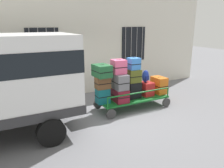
{
  "coord_description": "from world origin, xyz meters",
  "views": [
    {
      "loc": [
        -3.33,
        -6.02,
        2.89
      ],
      "look_at": [
        -0.12,
        0.11,
        0.97
      ],
      "focal_mm": 35.09,
      "sensor_mm": 36.0,
      "label": 1
    }
  ],
  "objects_px": {
    "suitcase_left_top": "(102,71)",
    "suitcase_midleft_middle": "(119,81)",
    "suitcase_midleft_top": "(119,67)",
    "backpack": "(146,76)",
    "suitcase_center_top": "(134,64)",
    "suitcase_right_bottom": "(159,85)",
    "suitcase_midleft_bottom": "(119,94)",
    "suitcase_left_bottom": "(103,96)",
    "suitcase_center_middle": "(133,76)",
    "suitcase_left_middle": "(103,83)",
    "suitcase_midright_bottom": "(146,89)",
    "luggage_cart": "(133,99)",
    "suitcase_center_bottom": "(133,90)"
  },
  "relations": [
    {
      "from": "suitcase_midleft_top",
      "to": "backpack",
      "type": "relative_size",
      "value": 1.06
    },
    {
      "from": "suitcase_midleft_bottom",
      "to": "suitcase_center_middle",
      "type": "relative_size",
      "value": 1.79
    },
    {
      "from": "luggage_cart",
      "to": "suitcase_center_top",
      "type": "relative_size",
      "value": 6.41
    },
    {
      "from": "luggage_cart",
      "to": "suitcase_left_middle",
      "type": "height_order",
      "value": "suitcase_left_middle"
    },
    {
      "from": "suitcase_left_middle",
      "to": "suitcase_midleft_bottom",
      "type": "height_order",
      "value": "suitcase_left_middle"
    },
    {
      "from": "backpack",
      "to": "suitcase_center_middle",
      "type": "bearing_deg",
      "value": -178.2
    },
    {
      "from": "suitcase_midleft_top",
      "to": "suitcase_right_bottom",
      "type": "relative_size",
      "value": 0.76
    },
    {
      "from": "suitcase_center_bottom",
      "to": "suitcase_left_middle",
      "type": "bearing_deg",
      "value": -179.47
    },
    {
      "from": "suitcase_midright_bottom",
      "to": "suitcase_left_bottom",
      "type": "bearing_deg",
      "value": 179.9
    },
    {
      "from": "suitcase_midleft_top",
      "to": "suitcase_center_middle",
      "type": "height_order",
      "value": "suitcase_midleft_top"
    },
    {
      "from": "suitcase_left_top",
      "to": "suitcase_midleft_middle",
      "type": "distance_m",
      "value": 0.71
    },
    {
      "from": "suitcase_center_top",
      "to": "luggage_cart",
      "type": "bearing_deg",
      "value": 90.0
    },
    {
      "from": "suitcase_midleft_middle",
      "to": "suitcase_right_bottom",
      "type": "distance_m",
      "value": 1.79
    },
    {
      "from": "suitcase_center_bottom",
      "to": "luggage_cart",
      "type": "bearing_deg",
      "value": 90.0
    },
    {
      "from": "suitcase_left_middle",
      "to": "suitcase_left_top",
      "type": "xyz_separation_m",
      "value": [
        0.0,
        0.05,
        0.39
      ]
    },
    {
      "from": "suitcase_midleft_middle",
      "to": "suitcase_left_top",
      "type": "bearing_deg",
      "value": 172.79
    },
    {
      "from": "suitcase_midright_bottom",
      "to": "suitcase_left_top",
      "type": "bearing_deg",
      "value": 178.58
    },
    {
      "from": "suitcase_midleft_bottom",
      "to": "suitcase_center_bottom",
      "type": "xyz_separation_m",
      "value": [
        0.58,
        0.02,
        0.08
      ]
    },
    {
      "from": "suitcase_midleft_top",
      "to": "backpack",
      "type": "xyz_separation_m",
      "value": [
        1.12,
        0.03,
        -0.45
      ]
    },
    {
      "from": "suitcase_midleft_top",
      "to": "suitcase_center_top",
      "type": "xyz_separation_m",
      "value": [
        0.58,
        0.0,
        0.05
      ]
    },
    {
      "from": "suitcase_left_middle",
      "to": "suitcase_midright_bottom",
      "type": "relative_size",
      "value": 0.96
    },
    {
      "from": "luggage_cart",
      "to": "suitcase_right_bottom",
      "type": "xyz_separation_m",
      "value": [
        1.17,
        0.01,
        0.36
      ]
    },
    {
      "from": "suitcase_left_middle",
      "to": "backpack",
      "type": "bearing_deg",
      "value": 1.04
    },
    {
      "from": "suitcase_right_bottom",
      "to": "suitcase_center_middle",
      "type": "bearing_deg",
      "value": -179.16
    },
    {
      "from": "luggage_cart",
      "to": "suitcase_left_bottom",
      "type": "xyz_separation_m",
      "value": [
        -1.17,
        -0.0,
        0.3
      ]
    },
    {
      "from": "suitcase_midleft_middle",
      "to": "suitcase_center_middle",
      "type": "relative_size",
      "value": 1.6
    },
    {
      "from": "suitcase_midleft_top",
      "to": "suitcase_center_top",
      "type": "relative_size",
      "value": 1.17
    },
    {
      "from": "suitcase_center_top",
      "to": "suitcase_right_bottom",
      "type": "relative_size",
      "value": 0.65
    },
    {
      "from": "suitcase_midleft_middle",
      "to": "suitcase_midleft_top",
      "type": "bearing_deg",
      "value": 90.0
    },
    {
      "from": "suitcase_left_bottom",
      "to": "suitcase_left_top",
      "type": "xyz_separation_m",
      "value": [
        0.0,
        0.04,
        0.83
      ]
    },
    {
      "from": "suitcase_left_bottom",
      "to": "suitcase_midleft_middle",
      "type": "height_order",
      "value": "suitcase_midleft_middle"
    },
    {
      "from": "suitcase_center_top",
      "to": "backpack",
      "type": "bearing_deg",
      "value": 2.68
    },
    {
      "from": "suitcase_midleft_middle",
      "to": "suitcase_center_bottom",
      "type": "bearing_deg",
      "value": 2.99
    },
    {
      "from": "suitcase_center_bottom",
      "to": "suitcase_midright_bottom",
      "type": "height_order",
      "value": "suitcase_center_bottom"
    },
    {
      "from": "suitcase_left_bottom",
      "to": "suitcase_right_bottom",
      "type": "xyz_separation_m",
      "value": [
        2.33,
        0.02,
        0.06
      ]
    },
    {
      "from": "luggage_cart",
      "to": "backpack",
      "type": "xyz_separation_m",
      "value": [
        0.54,
        0.01,
        0.77
      ]
    },
    {
      "from": "suitcase_midleft_middle",
      "to": "suitcase_center_bottom",
      "type": "xyz_separation_m",
      "value": [
        0.58,
        0.03,
        -0.39
      ]
    },
    {
      "from": "suitcase_left_middle",
      "to": "suitcase_right_bottom",
      "type": "relative_size",
      "value": 0.77
    },
    {
      "from": "suitcase_midleft_middle",
      "to": "suitcase_right_bottom",
      "type": "height_order",
      "value": "suitcase_midleft_middle"
    },
    {
      "from": "suitcase_midleft_top",
      "to": "suitcase_right_bottom",
      "type": "bearing_deg",
      "value": 0.97
    },
    {
      "from": "suitcase_left_middle",
      "to": "suitcase_midleft_top",
      "type": "relative_size",
      "value": 1.01
    },
    {
      "from": "suitcase_center_middle",
      "to": "suitcase_center_top",
      "type": "height_order",
      "value": "suitcase_center_top"
    },
    {
      "from": "luggage_cart",
      "to": "backpack",
      "type": "bearing_deg",
      "value": 1.54
    },
    {
      "from": "suitcase_midleft_top",
      "to": "suitcase_center_middle",
      "type": "xyz_separation_m",
      "value": [
        0.58,
        0.01,
        -0.37
      ]
    },
    {
      "from": "suitcase_midleft_bottom",
      "to": "suitcase_right_bottom",
      "type": "distance_m",
      "value": 1.75
    },
    {
      "from": "suitcase_center_bottom",
      "to": "suitcase_left_top",
      "type": "bearing_deg",
      "value": 177.88
    },
    {
      "from": "suitcase_left_top",
      "to": "suitcase_midright_bottom",
      "type": "relative_size",
      "value": 1.35
    },
    {
      "from": "suitcase_left_top",
      "to": "suitcase_midleft_bottom",
      "type": "distance_m",
      "value": 1.04
    },
    {
      "from": "suitcase_center_bottom",
      "to": "suitcase_center_middle",
      "type": "relative_size",
      "value": 1.23
    },
    {
      "from": "suitcase_right_bottom",
      "to": "suitcase_midleft_bottom",
      "type": "bearing_deg",
      "value": -178.58
    }
  ]
}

